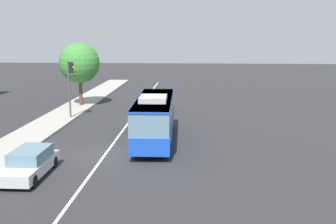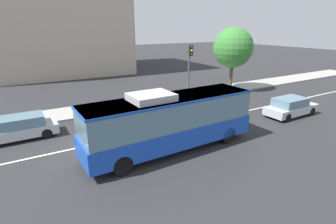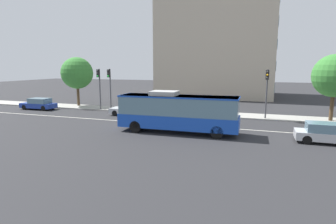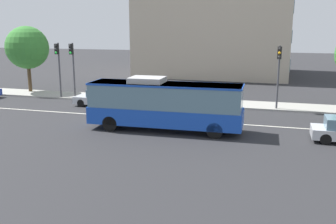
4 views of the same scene
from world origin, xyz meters
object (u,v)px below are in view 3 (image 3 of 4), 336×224
object	(u,v)px
traffic_light_near_corner	(267,86)
street_tree_kerbside_left	(335,76)
sedan_blue	(39,104)
traffic_light_mid_block	(110,82)
street_tree_kerbside_centre	(77,73)
transit_bus	(178,111)
sedan_silver_ahead	(131,109)
traffic_light_far_corner	(99,82)
sedan_silver	(328,133)

from	to	relation	value
traffic_light_near_corner	street_tree_kerbside_left	size ratio (longest dim) A/B	0.78
sedan_blue	traffic_light_near_corner	bearing A→B (deg)	-177.39
traffic_light_mid_block	street_tree_kerbside_centre	xyz separation A→B (m)	(-6.12, 1.90, 1.02)
transit_bus	street_tree_kerbside_centre	size ratio (longest dim) A/B	1.49
transit_bus	sedan_silver_ahead	size ratio (longest dim) A/B	2.23
traffic_light_near_corner	street_tree_kerbside_left	world-z (taller)	street_tree_kerbside_left
traffic_light_far_corner	street_tree_kerbside_centre	distance (m)	5.26
sedan_silver_ahead	street_tree_kerbside_left	bearing A→B (deg)	-171.80
street_tree_kerbside_left	street_tree_kerbside_centre	xyz separation A→B (m)	(-30.67, 1.04, 0.01)
street_tree_kerbside_left	street_tree_kerbside_centre	world-z (taller)	street_tree_kerbside_centre
transit_bus	traffic_light_mid_block	bearing A→B (deg)	142.12
traffic_light_mid_block	traffic_light_far_corner	bearing A→B (deg)	-82.76
street_tree_kerbside_left	traffic_light_far_corner	bearing A→B (deg)	-177.74
sedan_silver	transit_bus	bearing A→B (deg)	-178.26
street_tree_kerbside_centre	transit_bus	bearing A→B (deg)	-30.43
traffic_light_near_corner	sedan_silver	bearing A→B (deg)	31.01
traffic_light_mid_block	sedan_blue	bearing A→B (deg)	-77.37
sedan_blue	traffic_light_far_corner	bearing A→B (deg)	-168.04
transit_bus	sedan_blue	bearing A→B (deg)	161.51
transit_bus	traffic_light_near_corner	xyz separation A→B (m)	(7.02, 8.24, 1.75)
sedan_blue	traffic_light_near_corner	world-z (taller)	traffic_light_near_corner
traffic_light_far_corner	street_tree_kerbside_centre	world-z (taller)	street_tree_kerbside_centre
traffic_light_near_corner	street_tree_kerbside_centre	world-z (taller)	street_tree_kerbside_centre
traffic_light_mid_block	traffic_light_near_corner	bearing A→B (deg)	89.86
traffic_light_far_corner	street_tree_kerbside_centre	size ratio (longest dim) A/B	0.77
street_tree_kerbside_left	sedan_silver	bearing A→B (deg)	-102.72
transit_bus	sedan_silver	xyz separation A→B (m)	(11.22, 0.30, -1.09)
sedan_blue	traffic_light_near_corner	xyz separation A→B (m)	(27.62, 1.94, 2.84)
sedan_silver_ahead	traffic_light_near_corner	distance (m)	14.82
traffic_light_near_corner	street_tree_kerbside_centre	distance (m)	24.57
traffic_light_far_corner	street_tree_kerbside_left	distance (m)	25.98
sedan_blue	street_tree_kerbside_centre	distance (m)	6.35
sedan_silver	traffic_light_far_corner	distance (m)	25.35
transit_bus	traffic_light_mid_block	size ratio (longest dim) A/B	1.93
traffic_light_near_corner	street_tree_kerbside_centre	xyz separation A→B (m)	(-24.47, 2.00, 1.02)
sedan_silver	sedan_silver_ahead	distance (m)	19.44
sedan_silver_ahead	street_tree_kerbside_centre	distance (m)	11.60
street_tree_kerbside_centre	traffic_light_near_corner	bearing A→B (deg)	-4.68
traffic_light_far_corner	street_tree_kerbside_centre	bearing A→B (deg)	-114.49
transit_bus	sedan_blue	size ratio (longest dim) A/B	2.21
sedan_blue	street_tree_kerbside_left	xyz separation A→B (m)	(33.83, 2.90, 3.85)
sedan_silver	traffic_light_mid_block	distance (m)	24.10
transit_bus	traffic_light_far_corner	world-z (taller)	traffic_light_far_corner
sedan_blue	street_tree_kerbside_left	world-z (taller)	street_tree_kerbside_left
sedan_silver_ahead	sedan_blue	world-z (taller)	same
sedan_silver_ahead	street_tree_kerbside_centre	xyz separation A→B (m)	(-10.09, 4.21, 3.86)
transit_bus	sedan_silver	distance (m)	11.28
sedan_blue	traffic_light_near_corner	size ratio (longest dim) A/B	0.87
transit_bus	street_tree_kerbside_left	distance (m)	16.35
sedan_silver_ahead	sedan_blue	size ratio (longest dim) A/B	0.99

